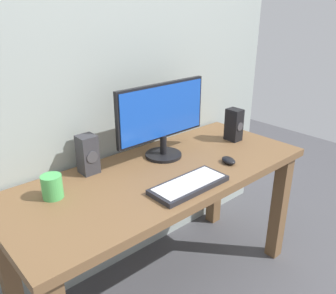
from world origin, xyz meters
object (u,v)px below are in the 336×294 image
at_px(desk, 163,193).
at_px(speaker_right, 234,125).
at_px(mouse, 228,160).
at_px(monitor, 162,117).
at_px(keyboard_primary, 189,185).
at_px(speaker_left, 88,154).
at_px(coffee_mug, 52,187).

height_order(desk, speaker_right, speaker_right).
bearing_deg(mouse, desk, 168.98).
distance_m(monitor, keyboard_primary, 0.43).
bearing_deg(keyboard_primary, monitor, 67.90).
distance_m(speaker_right, speaker_left, 0.91).
bearing_deg(mouse, keyboard_primary, -156.49).
height_order(desk, coffee_mug, coffee_mug).
xyz_separation_m(desk, monitor, (0.12, 0.14, 0.35)).
height_order(monitor, coffee_mug, monitor).
height_order(desk, keyboard_primary, keyboard_primary).
height_order(speaker_left, coffee_mug, speaker_left).
xyz_separation_m(speaker_right, coffee_mug, (-1.13, 0.09, -0.04)).
distance_m(mouse, coffee_mug, 0.89).
relative_size(desk, coffee_mug, 15.19).
bearing_deg(mouse, speaker_left, 162.63).
relative_size(mouse, speaker_right, 0.47).
height_order(keyboard_primary, speaker_left, speaker_left).
distance_m(keyboard_primary, speaker_left, 0.52).
xyz_separation_m(mouse, coffee_mug, (-0.84, 0.28, 0.04)).
height_order(monitor, speaker_right, monitor).
bearing_deg(coffee_mug, monitor, 1.83).
relative_size(desk, mouse, 17.27).
relative_size(monitor, keyboard_primary, 1.50).
bearing_deg(desk, monitor, 49.26).
xyz_separation_m(monitor, keyboard_primary, (-0.14, -0.35, -0.21)).
height_order(desk, speaker_left, speaker_left).
bearing_deg(coffee_mug, speaker_left, 24.58).
distance_m(keyboard_primary, coffee_mug, 0.60).
bearing_deg(monitor, mouse, -57.12).
bearing_deg(speaker_right, keyboard_primary, -158.67).
xyz_separation_m(desk, coffee_mug, (-0.52, 0.12, 0.18)).
bearing_deg(speaker_right, monitor, 167.62).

